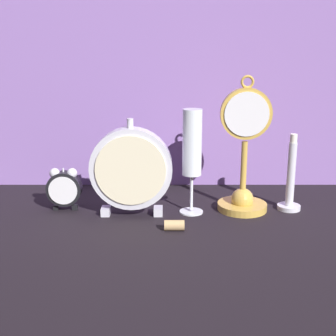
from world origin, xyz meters
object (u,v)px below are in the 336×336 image
Objects in this scene: pocket_watch_on_stand at (244,165)px; champagne_flute at (192,149)px; wine_cork at (174,225)px; mantel_clock_silver at (131,169)px; alarm_clock_twin_bell at (64,187)px; brass_candlestick at (291,183)px.

pocket_watch_on_stand is 0.13m from champagne_flute.
mantel_clock_silver is at bearing 138.49° from wine_cork.
wine_cork is (-0.16, -0.12, -0.10)m from pocket_watch_on_stand.
brass_candlestick is at bearing 0.47° from alarm_clock_twin_bell.
pocket_watch_on_stand reaches higher than wine_cork.
pocket_watch_on_stand is 0.42m from alarm_clock_twin_bell.
mantel_clock_silver is 0.14m from champagne_flute.
champagne_flute is (-0.12, -0.02, 0.04)m from pocket_watch_on_stand.
mantel_clock_silver reaches higher than brass_candlestick.
pocket_watch_on_stand reaches higher than alarm_clock_twin_bell.
brass_candlestick is at bearing 5.18° from champagne_flute.
champagne_flute is at bearing -3.22° from alarm_clock_twin_bell.
pocket_watch_on_stand is 0.22m from wine_cork.
brass_candlestick is (0.23, 0.02, -0.09)m from champagne_flute.
alarm_clock_twin_bell is 0.31m from champagne_flute.
mantel_clock_silver is at bearing -172.64° from champagne_flute.
champagne_flute reaches higher than brass_candlestick.
pocket_watch_on_stand reaches higher than champagne_flute.
brass_candlestick reaches higher than wine_cork.
alarm_clock_twin_bell is 0.42× the size of champagne_flute.
champagne_flute is (0.29, -0.02, 0.09)m from alarm_clock_twin_bell.
pocket_watch_on_stand is 1.41× the size of mantel_clock_silver.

